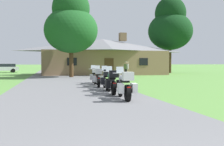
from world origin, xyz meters
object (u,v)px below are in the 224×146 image
Objects in this scene: motorcycle_orange_fourth_in_row at (98,78)px; bystander_olive_shirt_near_lodge at (126,68)px; bystander_gray_shirt_beside_signpost at (127,68)px; tree_by_lodge_front at (71,24)px; tree_right_of_lodge at (170,26)px; motorcycle_silver_nearest_to_camera at (125,86)px; motorcycle_black_farthest_in_row at (95,76)px; parked_silver_suv_far_left at (3,68)px; motorcycle_green_second_in_row at (112,82)px; motorcycle_black_third_in_row at (107,80)px.

bystander_olive_shirt_near_lodge is (5.33, 12.09, 0.34)m from motorcycle_orange_fourth_in_row.
bystander_gray_shirt_beside_signpost is 0.18× the size of tree_by_lodge_front.
motorcycle_silver_nearest_to_camera is at bearing -119.33° from tree_right_of_lodge.
motorcycle_black_farthest_in_row is 10.31m from tree_by_lodge_front.
motorcycle_orange_fourth_in_row is 1.00× the size of motorcycle_black_farthest_in_row.
motorcycle_orange_fourth_in_row is 1.23× the size of bystander_gray_shirt_beside_signpost.
tree_right_of_lodge is at bearing 91.46° from bystander_olive_shirt_near_lodge.
parked_silver_suv_far_left is at bearing 117.59° from motorcycle_orange_fourth_in_row.
bystander_gray_shirt_beside_signpost is at bearing 65.21° from motorcycle_black_farthest_in_row.
motorcycle_green_second_in_row is 3.86m from motorcycle_orange_fourth_in_row.
bystander_gray_shirt_beside_signpost is 0.34× the size of parked_silver_suv_far_left.
motorcycle_silver_nearest_to_camera is at bearing -176.37° from parked_silver_suv_far_left.
motorcycle_silver_nearest_to_camera is 8.04m from motorcycle_black_farthest_in_row.
motorcycle_orange_fourth_in_row is at bearing -64.02° from bystander_olive_shirt_near_lodge.
bystander_gray_shirt_beside_signpost is (5.50, 17.98, 0.34)m from motorcycle_silver_nearest_to_camera.
motorcycle_black_third_in_row is (0.09, 3.93, 0.00)m from motorcycle_silver_nearest_to_camera.
motorcycle_green_second_in_row is at bearing 95.17° from motorcycle_silver_nearest_to_camera.
motorcycle_silver_nearest_to_camera is 1.00× the size of motorcycle_orange_fourth_in_row.
motorcycle_green_second_in_row is at bearing -170.47° from bystander_gray_shirt_beside_signpost.
motorcycle_silver_nearest_to_camera is 1.00× the size of motorcycle_black_third_in_row.
motorcycle_orange_fourth_in_row is at bearing 94.07° from motorcycle_green_second_in_row.
motorcycle_green_second_in_row is 1.00× the size of motorcycle_black_third_in_row.
motorcycle_black_third_in_row is 14.99m from bystander_olive_shirt_near_lodge.
bystander_olive_shirt_near_lodge is (5.23, 14.04, 0.34)m from motorcycle_black_third_in_row.
parked_silver_suv_far_left reaches higher than motorcycle_black_third_in_row.
motorcycle_green_second_in_row is 1.00× the size of motorcycle_black_farthest_in_row.
motorcycle_silver_nearest_to_camera and motorcycle_green_second_in_row have the same top height.
motorcycle_green_second_in_row is at bearing -87.71° from motorcycle_black_farthest_in_row.
tree_by_lodge_front is (-6.34, -0.93, 4.59)m from bystander_gray_shirt_beside_signpost.
parked_silver_suv_far_left is (-9.48, 16.86, -4.76)m from tree_by_lodge_front.
motorcycle_black_farthest_in_row is 0.43× the size of parked_silver_suv_far_left.
bystander_olive_shirt_near_lodge is at bearing 73.60° from motorcycle_orange_fourth_in_row.
motorcycle_orange_fourth_in_row is at bearing -175.81° from bystander_gray_shirt_beside_signpost.
bystander_olive_shirt_near_lodge is (5.21, 9.93, 0.34)m from motorcycle_black_farthest_in_row.
motorcycle_green_second_in_row is 1.24× the size of bystander_olive_shirt_near_lodge.
bystander_gray_shirt_beside_signpost is at bearing 74.15° from motorcycle_black_third_in_row.
parked_silver_suv_far_left is at bearing 114.37° from motorcycle_black_third_in_row.
motorcycle_silver_nearest_to_camera is 1.24× the size of bystander_gray_shirt_beside_signpost.
tree_by_lodge_front is (-6.16, -0.93, 4.59)m from bystander_olive_shirt_near_lodge.
motorcycle_silver_nearest_to_camera is 0.18× the size of tree_right_of_lodge.
motorcycle_silver_nearest_to_camera is 0.43× the size of parked_silver_suv_far_left.
motorcycle_black_farthest_in_row is 24.54m from tree_right_of_lodge.
tree_right_of_lodge is at bearing 30.99° from tree_by_lodge_front.
bystander_gray_shirt_beside_signpost is at bearing 75.37° from motorcycle_green_second_in_row.
motorcycle_orange_fourth_in_row is at bearing -173.10° from parked_silver_suv_far_left.
tree_right_of_lodge is 27.04m from parked_silver_suv_far_left.
bystander_gray_shirt_beside_signpost is at bearing 49.76° from bystander_olive_shirt_near_lodge.
tree_by_lodge_front is (-15.72, -9.45, -1.65)m from tree_right_of_lodge.
motorcycle_orange_fourth_in_row is 13.29m from bystander_gray_shirt_beside_signpost.
parked_silver_suv_far_left is (-15.82, 15.93, -0.17)m from bystander_gray_shirt_beside_signpost.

